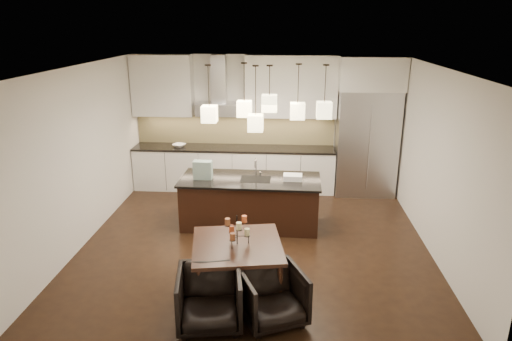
# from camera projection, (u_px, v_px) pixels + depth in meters

# --- Properties ---
(floor) EXTENTS (5.50, 5.50, 0.02)m
(floor) POSITION_uv_depth(u_px,v_px,m) (255.00, 241.00, 7.51)
(floor) COLOR black
(floor) RESTS_ON ground
(ceiling) EXTENTS (5.50, 5.50, 0.02)m
(ceiling) POSITION_uv_depth(u_px,v_px,m) (255.00, 66.00, 6.63)
(ceiling) COLOR white
(ceiling) RESTS_ON wall_back
(wall_back) EXTENTS (5.50, 0.02, 2.80)m
(wall_back) POSITION_uv_depth(u_px,v_px,m) (264.00, 122.00, 9.68)
(wall_back) COLOR silver
(wall_back) RESTS_ON ground
(wall_front) EXTENTS (5.50, 0.02, 2.80)m
(wall_front) POSITION_uv_depth(u_px,v_px,m) (235.00, 240.00, 4.45)
(wall_front) COLOR silver
(wall_front) RESTS_ON ground
(wall_left) EXTENTS (0.02, 5.50, 2.80)m
(wall_left) POSITION_uv_depth(u_px,v_px,m) (82.00, 156.00, 7.25)
(wall_left) COLOR silver
(wall_left) RESTS_ON ground
(wall_right) EXTENTS (0.02, 5.50, 2.80)m
(wall_right) POSITION_uv_depth(u_px,v_px,m) (437.00, 163.00, 6.89)
(wall_right) COLOR silver
(wall_right) RESTS_ON ground
(refrigerator) EXTENTS (1.20, 0.72, 2.15)m
(refrigerator) POSITION_uv_depth(u_px,v_px,m) (366.00, 143.00, 9.29)
(refrigerator) COLOR #B7B7BA
(refrigerator) RESTS_ON floor
(fridge_panel) EXTENTS (1.26, 0.72, 0.65)m
(fridge_panel) POSITION_uv_depth(u_px,v_px,m) (371.00, 73.00, 8.85)
(fridge_panel) COLOR silver
(fridge_panel) RESTS_ON refrigerator
(lower_cabinets) EXTENTS (4.21, 0.62, 0.88)m
(lower_cabinets) POSITION_uv_depth(u_px,v_px,m) (234.00, 169.00, 9.71)
(lower_cabinets) COLOR silver
(lower_cabinets) RESTS_ON floor
(countertop) EXTENTS (4.21, 0.66, 0.04)m
(countertop) POSITION_uv_depth(u_px,v_px,m) (234.00, 148.00, 9.57)
(countertop) COLOR black
(countertop) RESTS_ON lower_cabinets
(backsplash) EXTENTS (4.21, 0.02, 0.63)m
(backsplash) POSITION_uv_depth(u_px,v_px,m) (235.00, 129.00, 9.75)
(backsplash) COLOR tan
(backsplash) RESTS_ON countertop
(upper_cab_left) EXTENTS (1.25, 0.35, 1.25)m
(upper_cab_left) POSITION_uv_depth(u_px,v_px,m) (162.00, 85.00, 9.40)
(upper_cab_left) COLOR silver
(upper_cab_left) RESTS_ON wall_back
(upper_cab_right) EXTENTS (1.85, 0.35, 1.25)m
(upper_cab_right) POSITION_uv_depth(u_px,v_px,m) (291.00, 87.00, 9.23)
(upper_cab_right) COLOR silver
(upper_cab_right) RESTS_ON wall_back
(hood_canopy) EXTENTS (0.90, 0.52, 0.24)m
(hood_canopy) POSITION_uv_depth(u_px,v_px,m) (219.00, 109.00, 9.38)
(hood_canopy) COLOR #B7B7BA
(hood_canopy) RESTS_ON wall_back
(hood_chimney) EXTENTS (0.30, 0.28, 0.96)m
(hood_chimney) POSITION_uv_depth(u_px,v_px,m) (219.00, 79.00, 9.30)
(hood_chimney) COLOR #B7B7BA
(hood_chimney) RESTS_ON hood_canopy
(fruit_bowl) EXTENTS (0.34, 0.34, 0.06)m
(fruit_bowl) POSITION_uv_depth(u_px,v_px,m) (179.00, 145.00, 9.58)
(fruit_bowl) COLOR silver
(fruit_bowl) RESTS_ON countertop
(island_body) EXTENTS (2.36, 0.99, 0.82)m
(island_body) POSITION_uv_depth(u_px,v_px,m) (250.00, 203.00, 7.98)
(island_body) COLOR black
(island_body) RESTS_ON floor
(island_top) EXTENTS (2.43, 1.07, 0.04)m
(island_top) POSITION_uv_depth(u_px,v_px,m) (250.00, 180.00, 7.85)
(island_top) COLOR black
(island_top) RESTS_ON island_body
(faucet) EXTENTS (0.10, 0.23, 0.35)m
(faucet) POSITION_uv_depth(u_px,v_px,m) (256.00, 167.00, 7.87)
(faucet) COLOR silver
(faucet) RESTS_ON island_top
(tote_bag) EXTENTS (0.32, 0.18, 0.32)m
(tote_bag) POSITION_uv_depth(u_px,v_px,m) (203.00, 170.00, 7.79)
(tote_bag) COLOR #1C4932
(tote_bag) RESTS_ON island_top
(food_container) EXTENTS (0.32, 0.23, 0.09)m
(food_container) POSITION_uv_depth(u_px,v_px,m) (293.00, 177.00, 7.77)
(food_container) COLOR silver
(food_container) RESTS_ON island_top
(dining_table) EXTENTS (1.32, 1.32, 0.69)m
(dining_table) POSITION_uv_depth(u_px,v_px,m) (238.00, 267.00, 6.02)
(dining_table) COLOR black
(dining_table) RESTS_ON floor
(candelabra) EXTENTS (0.38, 0.38, 0.40)m
(candelabra) POSITION_uv_depth(u_px,v_px,m) (237.00, 230.00, 5.85)
(candelabra) COLOR black
(candelabra) RESTS_ON dining_table
(candle_a) EXTENTS (0.08, 0.08, 0.09)m
(candle_a) POSITION_uv_depth(u_px,v_px,m) (247.00, 232.00, 5.88)
(candle_a) COLOR #F8F1A7
(candle_a) RESTS_ON candelabra
(candle_b) EXTENTS (0.08, 0.08, 0.09)m
(candle_b) POSITION_uv_depth(u_px,v_px,m) (232.00, 229.00, 5.96)
(candle_b) COLOR #D55A2D
(candle_b) RESTS_ON candelabra
(candle_c) EXTENTS (0.08, 0.08, 0.09)m
(candle_c) POSITION_uv_depth(u_px,v_px,m) (232.00, 236.00, 5.76)
(candle_c) COLOR brown
(candle_c) RESTS_ON candelabra
(candle_d) EXTENTS (0.08, 0.08, 0.09)m
(candle_d) POSITION_uv_depth(u_px,v_px,m) (244.00, 219.00, 5.91)
(candle_d) COLOR #D55A2D
(candle_d) RESTS_ON candelabra
(candle_e) EXTENTS (0.08, 0.08, 0.09)m
(candle_e) POSITION_uv_depth(u_px,v_px,m) (228.00, 222.00, 5.83)
(candle_e) COLOR brown
(candle_e) RESTS_ON candelabra
(candle_f) EXTENTS (0.08, 0.08, 0.09)m
(candle_f) POSITION_uv_depth(u_px,v_px,m) (239.00, 226.00, 5.71)
(candle_f) COLOR #F8F1A7
(candle_f) RESTS_ON candelabra
(armchair_left) EXTENTS (0.85, 0.87, 0.70)m
(armchair_left) POSITION_uv_depth(u_px,v_px,m) (210.00, 298.00, 5.34)
(armchair_left) COLOR black
(armchair_left) RESTS_ON floor
(armchair_right) EXTENTS (0.94, 0.95, 0.66)m
(armchair_right) POSITION_uv_depth(u_px,v_px,m) (273.00, 296.00, 5.41)
(armchair_right) COLOR black
(armchair_right) RESTS_ON floor
(pendant_a) EXTENTS (0.24, 0.24, 0.26)m
(pendant_a) POSITION_uv_depth(u_px,v_px,m) (209.00, 114.00, 7.29)
(pendant_a) COLOR #FAEBAA
(pendant_a) RESTS_ON ceiling
(pendant_b) EXTENTS (0.24, 0.24, 0.26)m
(pendant_b) POSITION_uv_depth(u_px,v_px,m) (244.00, 109.00, 7.64)
(pendant_b) COLOR #FAEBAA
(pendant_b) RESTS_ON ceiling
(pendant_c) EXTENTS (0.24, 0.24, 0.26)m
(pendant_c) POSITION_uv_depth(u_px,v_px,m) (269.00, 103.00, 7.18)
(pendant_c) COLOR #FAEBAA
(pendant_c) RESTS_ON ceiling
(pendant_d) EXTENTS (0.24, 0.24, 0.26)m
(pendant_d) POSITION_uv_depth(u_px,v_px,m) (298.00, 111.00, 7.46)
(pendant_d) COLOR #FAEBAA
(pendant_d) RESTS_ON ceiling
(pendant_e) EXTENTS (0.24, 0.24, 0.26)m
(pendant_e) POSITION_uv_depth(u_px,v_px,m) (324.00, 110.00, 7.30)
(pendant_e) COLOR #FAEBAA
(pendant_e) RESTS_ON ceiling
(pendant_f) EXTENTS (0.24, 0.24, 0.26)m
(pendant_f) POSITION_uv_depth(u_px,v_px,m) (256.00, 123.00, 7.24)
(pendant_f) COLOR #FAEBAA
(pendant_f) RESTS_ON ceiling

